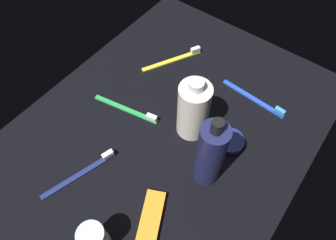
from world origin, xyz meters
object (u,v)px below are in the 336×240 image
(cream_tin_left, at_px, (230,142))
(toothbrush_navy, at_px, (83,171))
(toothbrush_yellow, at_px, (175,58))
(snack_bar_orange, at_px, (152,216))
(lotion_bottle, at_px, (210,155))
(toothbrush_blue, at_px, (257,100))
(toothbrush_green, at_px, (129,110))
(bodywash_bottle, at_px, (193,110))
(deodorant_stick, at_px, (95,240))

(cream_tin_left, bearing_deg, toothbrush_navy, -40.59)
(toothbrush_yellow, bearing_deg, snack_bar_orange, 30.16)
(lotion_bottle, bearing_deg, toothbrush_blue, -178.71)
(toothbrush_green, height_order, cream_tin_left, same)
(lotion_bottle, distance_m, toothbrush_green, 0.26)
(toothbrush_blue, xyz_separation_m, toothbrush_yellow, (0.01, -0.25, 0.00))
(bodywash_bottle, height_order, toothbrush_green, bodywash_bottle)
(snack_bar_orange, bearing_deg, lotion_bottle, 140.46)
(toothbrush_green, bearing_deg, toothbrush_yellow, -176.23)
(toothbrush_navy, distance_m, cream_tin_left, 0.34)
(deodorant_stick, xyz_separation_m, cream_tin_left, (-0.35, 0.09, -0.03))
(bodywash_bottle, height_order, toothbrush_navy, bodywash_bottle)
(toothbrush_green, bearing_deg, bodywash_bottle, 108.95)
(toothbrush_green, bearing_deg, snack_bar_orange, 50.58)
(toothbrush_blue, distance_m, cream_tin_left, 0.15)
(toothbrush_blue, height_order, toothbrush_green, same)
(toothbrush_yellow, bearing_deg, deodorant_stick, 19.72)
(toothbrush_yellow, distance_m, toothbrush_green, 0.21)
(snack_bar_orange, height_order, cream_tin_left, cream_tin_left)
(toothbrush_blue, relative_size, cream_tin_left, 2.70)
(deodorant_stick, height_order, toothbrush_navy, deodorant_stick)
(bodywash_bottle, distance_m, snack_bar_orange, 0.24)
(lotion_bottle, bearing_deg, toothbrush_navy, -53.64)
(bodywash_bottle, height_order, deodorant_stick, bodywash_bottle)
(lotion_bottle, height_order, toothbrush_green, lotion_bottle)
(toothbrush_blue, distance_m, toothbrush_green, 0.33)
(toothbrush_blue, height_order, toothbrush_yellow, same)
(deodorant_stick, relative_size, toothbrush_blue, 0.48)
(deodorant_stick, distance_m, toothbrush_navy, 0.16)
(toothbrush_navy, height_order, cream_tin_left, same)
(toothbrush_blue, xyz_separation_m, toothbrush_navy, (0.41, -0.21, 0.00))
(toothbrush_yellow, distance_m, snack_bar_orange, 0.45)
(toothbrush_green, xyz_separation_m, cream_tin_left, (-0.07, 0.25, 0.00))
(toothbrush_navy, bearing_deg, toothbrush_blue, 152.64)
(bodywash_bottle, relative_size, toothbrush_yellow, 1.05)
(lotion_bottle, relative_size, snack_bar_orange, 2.05)
(toothbrush_green, bearing_deg, cream_tin_left, 105.69)
(toothbrush_navy, bearing_deg, lotion_bottle, 126.36)
(bodywash_bottle, bearing_deg, deodorant_stick, 1.53)
(bodywash_bottle, relative_size, toothbrush_blue, 0.96)
(deodorant_stick, bearing_deg, toothbrush_green, -149.70)
(toothbrush_yellow, height_order, toothbrush_navy, same)
(toothbrush_blue, relative_size, toothbrush_yellow, 1.10)
(lotion_bottle, xyz_separation_m, toothbrush_navy, (0.16, -0.22, -0.09))
(bodywash_bottle, relative_size, snack_bar_orange, 1.66)
(toothbrush_navy, bearing_deg, snack_bar_orange, 94.54)
(lotion_bottle, xyz_separation_m, toothbrush_yellow, (-0.24, -0.26, -0.09))
(toothbrush_blue, bearing_deg, snack_bar_orange, -4.28)
(toothbrush_blue, xyz_separation_m, cream_tin_left, (0.15, 0.01, 0.00))
(deodorant_stick, bearing_deg, lotion_bottle, 161.29)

